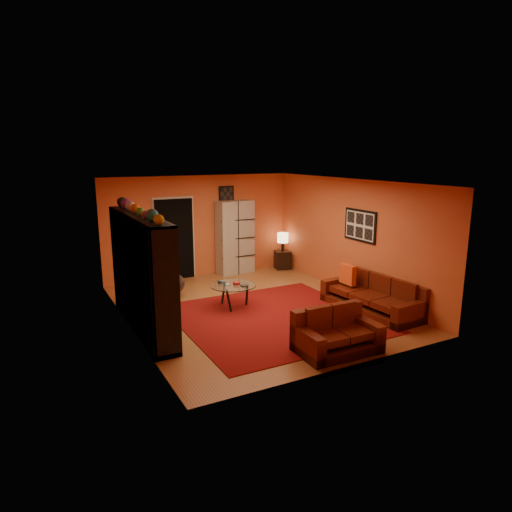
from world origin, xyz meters
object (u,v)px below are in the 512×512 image
sofa (375,297)px  side_table (283,260)px  entertainment_unit (141,273)px  storage_cabinet (235,237)px  bowl_chair (170,284)px  loveseat (335,333)px  table_lamp (283,238)px  coffee_table (233,287)px  tv (145,276)px

sofa → side_table: sofa is taller
sofa → entertainment_unit: bearing=160.7°
storage_cabinet → bowl_chair: storage_cabinet is taller
entertainment_unit → loveseat: size_ratio=2.22×
bowl_chair → table_lamp: 3.72m
entertainment_unit → sofa: 4.65m
sofa → loveseat: same height
coffee_table → storage_cabinet: (1.24, 2.53, 0.53)m
sofa → bowl_chair: bearing=137.0°
tv → storage_cabinet: 4.20m
side_table → bowl_chair: bearing=-164.1°
sofa → bowl_chair: sofa is taller
tv → side_table: bearing=-59.9°
tv → loveseat: size_ratio=0.66×
entertainment_unit → side_table: bearing=29.7°
table_lamp → entertainment_unit: bearing=-150.3°
entertainment_unit → tv: size_ratio=3.35×
entertainment_unit → sofa: size_ratio=1.35×
loveseat → entertainment_unit: bearing=47.4°
coffee_table → table_lamp: bearing=41.7°
coffee_table → storage_cabinet: size_ratio=0.50×
bowl_chair → tv: bearing=-120.7°
bowl_chair → table_lamp: table_lamp is taller
entertainment_unit → sofa: entertainment_unit is taller
tv → bowl_chair: 1.96m
sofa → coffee_table: sofa is taller
side_table → sofa: bearing=-91.7°
entertainment_unit → coffee_table: bearing=8.0°
entertainment_unit → coffee_table: 2.05m
side_table → storage_cabinet: bearing=170.8°
bowl_chair → table_lamp: (3.54, 1.01, 0.56)m
tv → bowl_chair: bearing=-30.7°
loveseat → tv: bearing=46.9°
entertainment_unit → bowl_chair: entertainment_unit is taller
table_lamp → coffee_table: bearing=-138.3°
tv → sofa: size_ratio=0.40×
storage_cabinet → table_lamp: 1.37m
loveseat → side_table: bearing=-20.6°
entertainment_unit → loveseat: (2.51, -2.42, -0.76)m
side_table → tv: bearing=-149.9°
side_table → entertainment_unit: bearing=-150.3°
tv → bowl_chair: (0.94, 1.58, -0.68)m
sofa → storage_cabinet: 4.29m
sofa → loveseat: bearing=-151.9°
entertainment_unit → loveseat: entertainment_unit is taller
sofa → coffee_table: bearing=145.0°
entertainment_unit → table_lamp: (4.53, 2.58, -0.19)m
side_table → loveseat: bearing=-112.0°
loveseat → storage_cabinet: (0.67, 5.22, 0.68)m
tv → sofa: bearing=-105.9°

